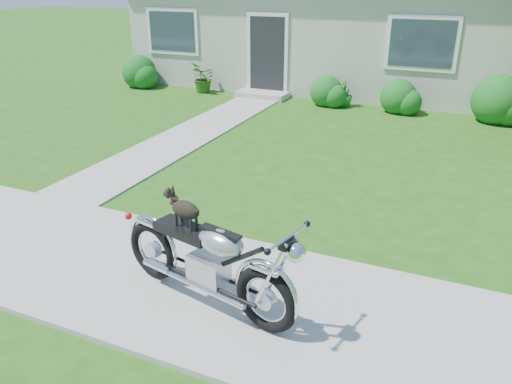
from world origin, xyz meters
The scene contains 8 objects.
ground centered at (0.00, 0.00, 0.00)m, with size 80.00×80.00×0.00m, color #235114.
sidewalk centered at (0.00, 0.00, 0.02)m, with size 24.00×2.20×0.04m, color #9E9B93.
walkway centered at (-1.50, 5.00, 0.01)m, with size 1.20×8.00×0.03m, color #9E9B93.
house centered at (0.00, 11.99, 2.16)m, with size 12.60×7.03×4.50m.
shrub_row centered at (0.73, 8.50, 0.44)m, with size 10.92×1.17×1.17m.
potted_plant_left centered at (-3.28, 8.55, 0.43)m, with size 0.77×0.66×0.85m, color #275215.
potted_plant_right centered at (0.82, 8.55, 0.35)m, with size 0.40×0.40×0.71m, color #1F7124.
motorcycle_with_dog centered at (1.71, -0.28, 0.54)m, with size 2.19×0.81×1.14m.
Camera 1 is at (3.84, -3.94, 3.10)m, focal length 35.00 mm.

